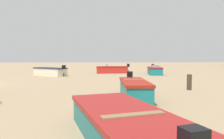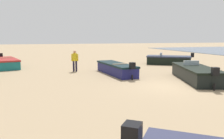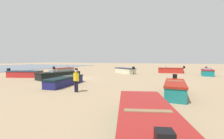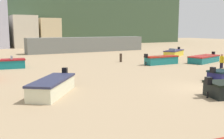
{
  "view_description": "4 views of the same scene",
  "coord_description": "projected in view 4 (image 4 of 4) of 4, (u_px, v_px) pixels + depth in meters",
  "views": [
    {
      "loc": [
        15.88,
        9.27,
        2.02
      ],
      "look_at": [
        -1.86,
        10.3,
        1.06
      ],
      "focal_mm": 34.26,
      "sensor_mm": 36.0,
      "label": 1
    },
    {
      "loc": [
        -10.6,
        6.75,
        2.62
      ],
      "look_at": [
        1.22,
        3.1,
        0.86
      ],
      "focal_mm": 36.59,
      "sensor_mm": 36.0,
      "label": 2
    },
    {
      "loc": [
        15.9,
        10.53,
        2.35
      ],
      "look_at": [
        -0.1,
        4.5,
        1.21
      ],
      "focal_mm": 23.98,
      "sensor_mm": 36.0,
      "label": 3
    },
    {
      "loc": [
        -12.99,
        -10.88,
        3.7
      ],
      "look_at": [
        -3.69,
        5.55,
        0.83
      ],
      "focal_mm": 41.9,
      "sensor_mm": 36.0,
      "label": 4
    }
  ],
  "objects": [
    {
      "name": "boat_teal_10",
      "position": [
        5.0,
        64.0,
        25.18
      ],
      "size": [
        4.1,
        1.95,
        1.22
      ],
      "rotation": [
        0.0,
        0.0,
        4.59
      ],
      "color": "#147479",
      "rests_on": "ground"
    },
    {
      "name": "mooring_post_near_water",
      "position": [
        121.0,
        58.0,
        30.36
      ],
      "size": [
        0.3,
        0.3,
        0.98
      ],
      "primitive_type": "cylinder",
      "color": "#3F3227",
      "rests_on": "ground"
    },
    {
      "name": "boat_teal_2",
      "position": [
        204.0,
        59.0,
        29.94
      ],
      "size": [
        4.99,
        2.95,
        1.11
      ],
      "rotation": [
        0.0,
        0.0,
        1.84
      ],
      "color": "#186C6F",
      "rests_on": "ground"
    },
    {
      "name": "townhouse_right",
      "position": [
        24.0,
        32.0,
        55.27
      ],
      "size": [
        4.92,
        5.89,
        6.68
      ],
      "primitive_type": "cube",
      "color": "beige",
      "rests_on": "ground"
    },
    {
      "name": "boat_teal_8",
      "position": [
        161.0,
        60.0,
        28.29
      ],
      "size": [
        4.13,
        1.32,
        1.23
      ],
      "rotation": [
        0.0,
        0.0,
        4.69
      ],
      "color": "#1B7575",
      "rests_on": "ground"
    },
    {
      "name": "ground_plane",
      "position": [
        207.0,
        90.0,
        16.24
      ],
      "size": [
        160.0,
        160.0,
        0.0
      ],
      "primitive_type": "plane",
      "color": "tan"
    },
    {
      "name": "harbor_pier",
      "position": [
        88.0,
        44.0,
        44.52
      ],
      "size": [
        20.63,
        2.4,
        2.48
      ],
      "primitive_type": "cube",
      "color": "slate",
      "rests_on": "ground"
    },
    {
      "name": "townhouse_far_right",
      "position": [
        48.0,
        33.0,
        57.5
      ],
      "size": [
        4.47,
        5.13,
        6.21
      ],
      "primitive_type": "cube",
      "color": "#D4BD8C",
      "rests_on": "ground"
    },
    {
      "name": "beach_walker_foreground",
      "position": [
        222.0,
        61.0,
        23.17
      ],
      "size": [
        0.41,
        0.54,
        1.62
      ],
      "rotation": [
        0.0,
        0.0,
        4.47
      ],
      "color": "black",
      "rests_on": "ground"
    },
    {
      "name": "boat_cream_0",
      "position": [
        53.0,
        87.0,
        15.04
      ],
      "size": [
        3.77,
        4.28,
        1.24
      ],
      "rotation": [
        0.0,
        0.0,
        2.48
      ],
      "color": "beige",
      "rests_on": "ground"
    },
    {
      "name": "boat_yellow_7",
      "position": [
        174.0,
        53.0,
        37.18
      ],
      "size": [
        4.8,
        3.73,
        1.18
      ],
      "rotation": [
        0.0,
        0.0,
        2.1
      ],
      "color": "gold",
      "rests_on": "ground"
    },
    {
      "name": "headland_hill",
      "position": [
        16.0,
        18.0,
        71.98
      ],
      "size": [
        90.0,
        32.0,
        13.99
      ],
      "primitive_type": "cube",
      "color": "#3A4F36",
      "rests_on": "ground"
    }
  ]
}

